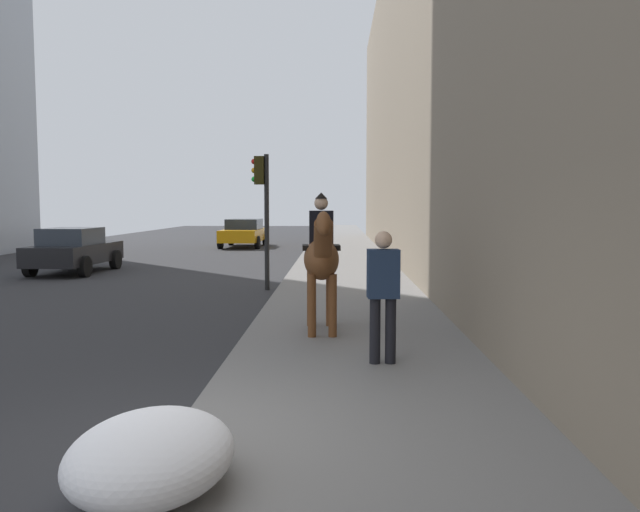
{
  "coord_description": "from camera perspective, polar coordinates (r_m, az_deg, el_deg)",
  "views": [
    {
      "loc": [
        -5.26,
        -1.46,
        2.15
      ],
      "look_at": [
        4.0,
        -1.22,
        1.4
      ],
      "focal_mm": 35.38,
      "sensor_mm": 36.0,
      "label": 1
    }
  ],
  "objects": [
    {
      "name": "snow_pile_near",
      "position": [
        4.83,
        -15.02,
        -16.97
      ],
      "size": [
        1.51,
        1.16,
        0.52
      ],
      "primitive_type": "ellipsoid",
      "color": "white",
      "rests_on": "sidewalk_slab"
    },
    {
      "name": "traffic_light_near_curb",
      "position": [
        15.91,
        -5.19,
        5.18
      ],
      "size": [
        0.2,
        0.44,
        3.42
      ],
      "color": "black",
      "rests_on": "ground"
    },
    {
      "name": "pedestrian_greeting",
      "position": [
        8.07,
        5.73,
        -2.89
      ],
      "size": [
        0.28,
        0.41,
        1.7
      ],
      "rotation": [
        0.0,
        0.0,
        0.05
      ],
      "color": "black",
      "rests_on": "sidewalk_slab"
    },
    {
      "name": "car_near_lane",
      "position": [
        21.42,
        -21.35,
        0.52
      ],
      "size": [
        4.0,
        1.97,
        1.44
      ],
      "rotation": [
        0.0,
        0.0,
        -0.03
      ],
      "color": "black",
      "rests_on": "ground"
    },
    {
      "name": "car_mid_lane",
      "position": [
        32.73,
        -6.9,
        2.14
      ],
      "size": [
        4.55,
        2.15,
        1.44
      ],
      "rotation": [
        0.0,
        0.0,
        3.12
      ],
      "color": "orange",
      "rests_on": "ground"
    },
    {
      "name": "sidewalk_slab",
      "position": [
        5.67,
        4.41,
        -17.02
      ],
      "size": [
        120.0,
        3.48,
        0.12
      ],
      "primitive_type": "cube",
      "color": "slate",
      "rests_on": "ground"
    },
    {
      "name": "mounted_horse_near",
      "position": [
        10.0,
        0.13,
        -0.03
      ],
      "size": [
        2.15,
        0.65,
        2.23
      ],
      "rotation": [
        0.0,
        0.0,
        3.2
      ],
      "color": "brown",
      "rests_on": "sidewalk_slab"
    }
  ]
}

